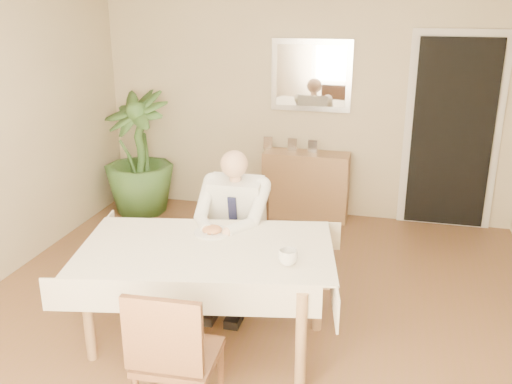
% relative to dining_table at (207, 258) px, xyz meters
% --- Properties ---
extents(room, '(5.00, 5.02, 2.60)m').
position_rel_dining_table_xyz_m(room, '(0.19, 0.28, 0.63)').
color(room, brown).
rests_on(room, ground).
extents(window, '(1.34, 0.04, 1.44)m').
position_rel_dining_table_xyz_m(window, '(0.19, -2.19, 0.78)').
color(window, silver).
rests_on(window, room).
extents(doorway, '(0.96, 0.07, 2.10)m').
position_rel_dining_table_xyz_m(doorway, '(1.74, 2.74, 0.33)').
color(doorway, silver).
rests_on(doorway, ground).
extents(mirror, '(0.86, 0.04, 0.76)m').
position_rel_dining_table_xyz_m(mirror, '(0.26, 2.75, 0.88)').
color(mirror, silver).
rests_on(mirror, room).
extents(dining_table, '(1.91, 1.34, 0.75)m').
position_rel_dining_table_xyz_m(dining_table, '(0.00, 0.00, 0.00)').
color(dining_table, '#8B6443').
rests_on(dining_table, ground).
extents(chair_far, '(0.41, 0.41, 0.85)m').
position_rel_dining_table_xyz_m(chair_far, '(0.00, 0.88, -0.19)').
color(chair_far, '#462A17').
rests_on(chair_far, ground).
extents(chair_near, '(0.45, 0.45, 0.91)m').
position_rel_dining_table_xyz_m(chair_near, '(0.10, -0.87, -0.15)').
color(chair_near, '#462A17').
rests_on(chair_near, ground).
extents(seated_man, '(0.48, 0.72, 1.24)m').
position_rel_dining_table_xyz_m(seated_man, '(0.00, 0.59, 0.02)').
color(seated_man, white).
rests_on(seated_man, ground).
extents(plate, '(0.26, 0.26, 0.02)m').
position_rel_dining_table_xyz_m(plate, '(-0.03, 0.23, 0.09)').
color(plate, white).
rests_on(plate, dining_table).
extents(food, '(0.14, 0.14, 0.06)m').
position_rel_dining_table_xyz_m(food, '(-0.03, 0.23, 0.11)').
color(food, '#995E38').
rests_on(food, dining_table).
extents(knife, '(0.01, 0.13, 0.01)m').
position_rel_dining_table_xyz_m(knife, '(0.01, 0.17, 0.11)').
color(knife, silver).
rests_on(knife, dining_table).
extents(fork, '(0.01, 0.13, 0.01)m').
position_rel_dining_table_xyz_m(fork, '(-0.07, 0.17, 0.11)').
color(fork, silver).
rests_on(fork, dining_table).
extents(coffee_mug, '(0.15, 0.15, 0.10)m').
position_rel_dining_table_xyz_m(coffee_mug, '(0.58, -0.12, 0.13)').
color(coffee_mug, white).
rests_on(coffee_mug, dining_table).
extents(sideboard, '(0.93, 0.32, 0.74)m').
position_rel_dining_table_xyz_m(sideboard, '(0.26, 2.60, -0.30)').
color(sideboard, '#8B6443').
rests_on(sideboard, ground).
extents(photo_frame_left, '(0.10, 0.02, 0.14)m').
position_rel_dining_table_xyz_m(photo_frame_left, '(-0.19, 2.66, 0.14)').
color(photo_frame_left, silver).
rests_on(photo_frame_left, sideboard).
extents(photo_frame_center, '(0.10, 0.02, 0.14)m').
position_rel_dining_table_xyz_m(photo_frame_center, '(0.09, 2.65, 0.14)').
color(photo_frame_center, silver).
rests_on(photo_frame_center, sideboard).
extents(photo_frame_right, '(0.10, 0.02, 0.14)m').
position_rel_dining_table_xyz_m(photo_frame_right, '(0.32, 2.62, 0.14)').
color(photo_frame_right, silver).
rests_on(photo_frame_right, sideboard).
extents(potted_palm, '(0.98, 0.98, 1.37)m').
position_rel_dining_table_xyz_m(potted_palm, '(-1.59, 2.31, 0.02)').
color(potted_palm, '#325523').
rests_on(potted_palm, ground).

